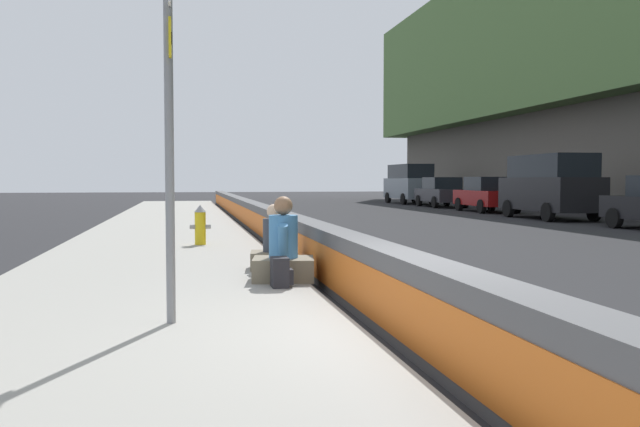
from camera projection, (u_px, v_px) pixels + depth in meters
name	position (u px, v px, depth m)	size (l,w,h in m)	color
ground_plane	(413.00, 344.00, 6.41)	(160.00, 160.00, 0.00)	#232326
sidewalk_strip	(126.00, 351.00, 5.88)	(80.00, 4.40, 0.14)	gray
jersey_barrier	(413.00, 300.00, 6.39)	(76.00, 0.45, 0.85)	#545456
route_sign_post	(169.00, 115.00, 6.61)	(0.44, 0.09, 3.60)	gray
fire_hydrant	(200.00, 224.00, 14.76)	(0.26, 0.46, 0.88)	gold
seated_person_foreground	(283.00, 254.00, 9.54)	(0.86, 0.97, 1.20)	#706651
seated_person_middle	(274.00, 249.00, 10.76)	(0.72, 0.82, 1.04)	#706651
backpack	(281.00, 273.00, 8.94)	(0.32, 0.28, 0.40)	#232328
parked_car_fourth	(550.00, 185.00, 26.62)	(5.15, 2.20, 2.56)	black
parked_car_midline	(487.00, 194.00, 32.62)	(4.57, 2.08, 1.71)	maroon
parked_car_far	(441.00, 192.00, 38.38)	(4.56, 2.07, 1.71)	#28282D
parked_car_farther	(410.00, 183.00, 43.68)	(5.11, 2.12, 2.56)	slate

